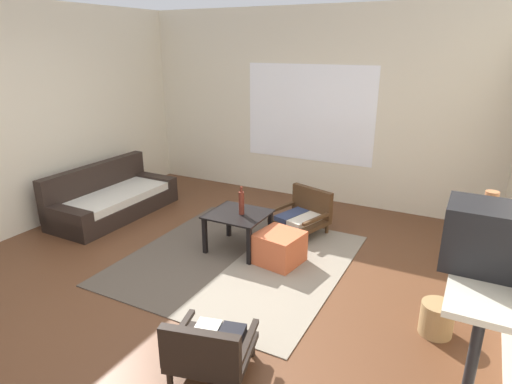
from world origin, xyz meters
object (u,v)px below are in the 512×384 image
glass_bottle (241,202)px  wicker_basket (437,319)px  armchair_striped_foreground (209,349)px  clay_vase (488,214)px  couch (111,200)px  crt_television (489,237)px  console_shelf (482,263)px  ottoman_orange (279,248)px  coffee_table (238,220)px  armchair_by_window (303,213)px

glass_bottle → wicker_basket: (2.10, -0.56, -0.44)m
armchair_striped_foreground → glass_bottle: (-0.76, 1.80, 0.34)m
armchair_striped_foreground → glass_bottle: 1.99m
clay_vase → couch: bearing=173.3°
armchair_striped_foreground → glass_bottle: bearing=112.9°
armchair_striped_foreground → crt_television: bearing=26.1°
console_shelf → glass_bottle: 2.45m
glass_bottle → couch: bearing=176.3°
console_shelf → ottoman_orange: bearing=159.2°
ottoman_orange → clay_vase: size_ratio=1.46×
couch → coffee_table: size_ratio=2.74×
console_shelf → clay_vase: bearing=90.0°
couch → armchair_by_window: 2.60m
couch → console_shelf: console_shelf is taller
ottoman_orange → console_shelf: 2.05m
coffee_table → crt_television: size_ratio=1.24×
couch → console_shelf: (4.42, -0.90, 0.58)m
couch → ottoman_orange: couch is taller
armchair_by_window → wicker_basket: bearing=-39.1°
crt_television → glass_bottle: (-2.32, 1.04, -0.52)m
ottoman_orange → console_shelf: console_shelf is taller
crt_television → coffee_table: bearing=156.3°
armchair_by_window → clay_vase: bearing=-32.1°
crt_television → wicker_basket: (-0.22, 0.48, -0.96)m
ottoman_orange → wicker_basket: ottoman_orange is taller
console_shelf → glass_bottle: bearing=161.8°
armchair_by_window → wicker_basket: 2.17m
couch → wicker_basket: bearing=-9.4°
crt_television → wicker_basket: size_ratio=1.90×
ottoman_orange → crt_television: bearing=-27.9°
couch → crt_television: bearing=-14.9°
wicker_basket → glass_bottle: bearing=165.1°
coffee_table → clay_vase: size_ratio=2.11×
couch → armchair_by_window: (2.51, 0.68, 0.03)m
armchair_by_window → crt_television: 2.79m
couch → crt_television: size_ratio=3.39×
armchair_striped_foreground → glass_bottle: glass_bottle is taller
glass_bottle → wicker_basket: glass_bottle is taller
couch → ottoman_orange: (2.59, -0.20, -0.04)m
armchair_by_window → glass_bottle: 0.97m
crt_television → clay_vase: crt_television is taller
armchair_by_window → glass_bottle: (-0.41, -0.81, 0.34)m
armchair_striped_foreground → clay_vase: size_ratio=2.18×
glass_bottle → clay_vase: bearing=-9.4°
coffee_table → armchair_striped_foreground: 1.97m
couch → ottoman_orange: 2.60m
armchair_striped_foreground → wicker_basket: size_ratio=2.42×
crt_television → wicker_basket: crt_television is taller
coffee_table → clay_vase: 2.49m
armchair_striped_foreground → wicker_basket: 1.83m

